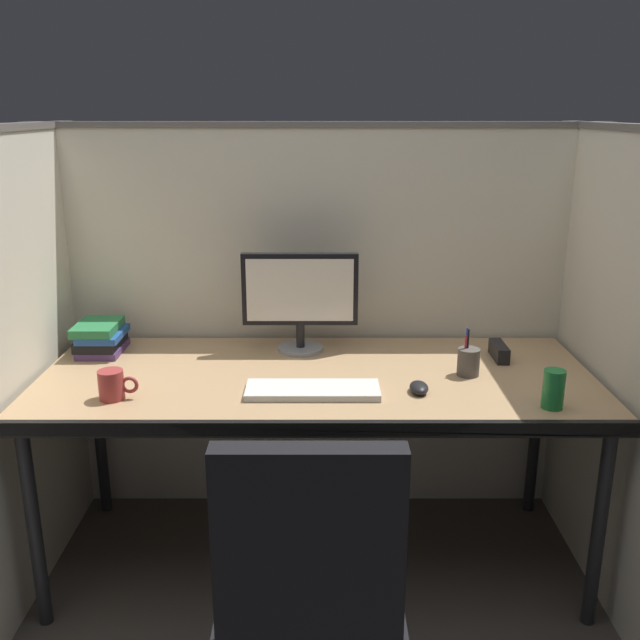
% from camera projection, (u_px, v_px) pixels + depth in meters
% --- Properties ---
extents(ground_plane, '(8.00, 8.00, 0.00)m').
position_uv_depth(ground_plane, '(320.00, 613.00, 2.34)').
color(ground_plane, '#423D38').
extents(cubicle_partition_rear, '(2.21, 0.06, 1.57)m').
position_uv_depth(cubicle_partition_rear, '(320.00, 323.00, 2.83)').
color(cubicle_partition_rear, beige).
rests_on(cubicle_partition_rear, ground).
extents(cubicle_partition_left, '(0.06, 1.41, 1.57)m').
position_uv_depth(cubicle_partition_left, '(19.00, 370.00, 2.31)').
color(cubicle_partition_left, beige).
rests_on(cubicle_partition_left, ground).
extents(cubicle_partition_right, '(0.06, 1.41, 1.57)m').
position_uv_depth(cubicle_partition_right, '(622.00, 371.00, 2.30)').
color(cubicle_partition_right, beige).
rests_on(cubicle_partition_right, ground).
extents(desk, '(1.90, 0.80, 0.74)m').
position_uv_depth(desk, '(320.00, 389.00, 2.42)').
color(desk, tan).
rests_on(desk, ground).
extents(monitor_center, '(0.43, 0.17, 0.37)m').
position_uv_depth(monitor_center, '(303.00, 295.00, 2.59)').
color(monitor_center, gray).
rests_on(monitor_center, desk).
extents(keyboard_main, '(0.43, 0.15, 0.02)m').
position_uv_depth(keyboard_main, '(316.00, 390.00, 2.25)').
color(keyboard_main, silver).
rests_on(keyboard_main, desk).
extents(computer_mouse, '(0.06, 0.10, 0.04)m').
position_uv_depth(computer_mouse, '(422.00, 388.00, 2.25)').
color(computer_mouse, black).
rests_on(computer_mouse, desk).
extents(red_stapler, '(0.04, 0.15, 0.06)m').
position_uv_depth(red_stapler, '(502.00, 352.00, 2.56)').
color(red_stapler, black).
rests_on(red_stapler, desk).
extents(soda_can, '(0.07, 0.07, 0.12)m').
position_uv_depth(soda_can, '(557.00, 389.00, 2.12)').
color(soda_can, '#197233').
rests_on(soda_can, desk).
extents(book_stack, '(0.17, 0.22, 0.12)m').
position_uv_depth(book_stack, '(104.00, 337.00, 2.62)').
color(book_stack, '#4C3366').
rests_on(book_stack, desk).
extents(coffee_mug, '(0.13, 0.08, 0.09)m').
position_uv_depth(coffee_mug, '(116.00, 385.00, 2.20)').
color(coffee_mug, '#993333').
rests_on(coffee_mug, desk).
extents(pen_cup, '(0.08, 0.08, 0.17)m').
position_uv_depth(pen_cup, '(472.00, 362.00, 2.39)').
color(pen_cup, '#4C4742').
rests_on(pen_cup, desk).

